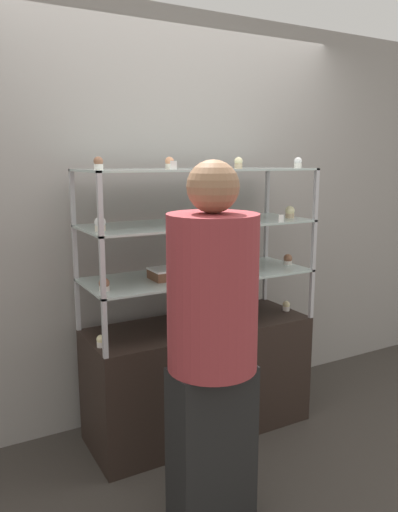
# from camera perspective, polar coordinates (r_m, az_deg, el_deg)

# --- Properties ---
(ground_plane) EXTENTS (20.00, 20.00, 0.00)m
(ground_plane) POSITION_cam_1_polar(r_m,az_deg,el_deg) (3.35, 0.00, -19.04)
(ground_plane) COLOR #38332D
(back_wall) EXTENTS (8.00, 0.05, 2.60)m
(back_wall) POSITION_cam_1_polar(r_m,az_deg,el_deg) (3.28, -3.41, 4.35)
(back_wall) COLOR gray
(back_wall) RESTS_ON ground_plane
(display_base) EXTENTS (1.37, 0.51, 0.69)m
(display_base) POSITION_cam_1_polar(r_m,az_deg,el_deg) (3.19, 0.00, -13.63)
(display_base) COLOR black
(display_base) RESTS_ON ground_plane
(display_riser_lower) EXTENTS (1.37, 0.51, 0.31)m
(display_riser_lower) POSITION_cam_1_polar(r_m,az_deg,el_deg) (2.99, 0.00, -2.38)
(display_riser_lower) COLOR #B7B7BC
(display_riser_lower) RESTS_ON display_base
(display_riser_middle) EXTENTS (1.37, 0.51, 0.31)m
(display_riser_middle) POSITION_cam_1_polar(r_m,az_deg,el_deg) (2.93, 0.00, 3.54)
(display_riser_middle) COLOR #B7B7BC
(display_riser_middle) RESTS_ON display_riser_lower
(display_riser_upper) EXTENTS (1.37, 0.51, 0.31)m
(display_riser_upper) POSITION_cam_1_polar(r_m,az_deg,el_deg) (2.91, 0.00, 9.62)
(display_riser_upper) COLOR #B7B7BC
(display_riser_upper) RESTS_ON display_riser_middle
(layer_cake_centerpiece) EXTENTS (0.20, 0.20, 0.14)m
(layer_cake_centerpiece) POSITION_cam_1_polar(r_m,az_deg,el_deg) (3.18, 1.15, -5.71)
(layer_cake_centerpiece) COLOR #DBBC84
(layer_cake_centerpiece) RESTS_ON display_base
(sheet_cake_frosted) EXTENTS (0.21, 0.16, 0.06)m
(sheet_cake_frosted) POSITION_cam_1_polar(r_m,az_deg,el_deg) (2.86, -3.47, -1.98)
(sheet_cake_frosted) COLOR brown
(sheet_cake_frosted) RESTS_ON display_riser_lower
(cupcake_0) EXTENTS (0.05, 0.05, 0.07)m
(cupcake_0) POSITION_cam_1_polar(r_m,az_deg,el_deg) (2.74, -11.15, -9.51)
(cupcake_0) COLOR white
(cupcake_0) RESTS_ON display_base
(cupcake_1) EXTENTS (0.05, 0.05, 0.07)m
(cupcake_1) POSITION_cam_1_polar(r_m,az_deg,el_deg) (3.36, 9.94, -5.64)
(cupcake_1) COLOR white
(cupcake_1) RESTS_ON display_base
(price_tag_0) EXTENTS (0.04, 0.00, 0.04)m
(price_tag_0) POSITION_cam_1_polar(r_m,az_deg,el_deg) (2.83, 0.88, -8.88)
(price_tag_0) COLOR white
(price_tag_0) RESTS_ON display_base
(cupcake_2) EXTENTS (0.06, 0.06, 0.07)m
(cupcake_2) POSITION_cam_1_polar(r_m,az_deg,el_deg) (2.64, -10.78, -3.23)
(cupcake_2) COLOR white
(cupcake_2) RESTS_ON display_riser_lower
(cupcake_3) EXTENTS (0.06, 0.06, 0.07)m
(cupcake_3) POSITION_cam_1_polar(r_m,az_deg,el_deg) (2.94, 0.51, -1.57)
(cupcake_3) COLOR #CCB28C
(cupcake_3) RESTS_ON display_riser_lower
(cupcake_4) EXTENTS (0.06, 0.06, 0.07)m
(cupcake_4) POSITION_cam_1_polar(r_m,az_deg,el_deg) (3.09, 5.64, -1.04)
(cupcake_4) COLOR beige
(cupcake_4) RESTS_ON display_riser_lower
(cupcake_5) EXTENTS (0.06, 0.06, 0.07)m
(cupcake_5) POSITION_cam_1_polar(r_m,az_deg,el_deg) (3.29, 10.12, -0.40)
(cupcake_5) COLOR white
(cupcake_5) RESTS_ON display_riser_lower
(price_tag_1) EXTENTS (0.04, 0.00, 0.04)m
(price_tag_1) POSITION_cam_1_polar(r_m,az_deg,el_deg) (2.90, 6.13, -2.04)
(price_tag_1) COLOR white
(price_tag_1) RESTS_ON display_riser_lower
(cupcake_6) EXTENTS (0.06, 0.06, 0.07)m
(cupcake_6) POSITION_cam_1_polar(r_m,az_deg,el_deg) (2.61, -11.23, 3.59)
(cupcake_6) COLOR beige
(cupcake_6) RESTS_ON display_riser_middle
(cupcake_7) EXTENTS (0.06, 0.06, 0.07)m
(cupcake_7) POSITION_cam_1_polar(r_m,az_deg,el_deg) (2.84, 1.16, 4.39)
(cupcake_7) COLOR white
(cupcake_7) RESTS_ON display_riser_middle
(cupcake_8) EXTENTS (0.06, 0.06, 0.07)m
(cupcake_8) POSITION_cam_1_polar(r_m,az_deg,el_deg) (3.20, 10.35, 4.96)
(cupcake_8) COLOR #CCB28C
(cupcake_8) RESTS_ON display_riser_middle
(price_tag_2) EXTENTS (0.04, 0.00, 0.04)m
(price_tag_2) POSITION_cam_1_polar(r_m,az_deg,el_deg) (2.96, 9.37, 4.25)
(price_tag_2) COLOR white
(price_tag_2) RESTS_ON display_riser_middle
(cupcake_9) EXTENTS (0.05, 0.05, 0.07)m
(cupcake_9) POSITION_cam_1_polar(r_m,az_deg,el_deg) (2.56, -11.42, 10.35)
(cupcake_9) COLOR white
(cupcake_9) RESTS_ON display_riser_upper
(cupcake_10) EXTENTS (0.05, 0.05, 0.07)m
(cupcake_10) POSITION_cam_1_polar(r_m,az_deg,el_deg) (2.74, -3.39, 10.56)
(cupcake_10) COLOR beige
(cupcake_10) RESTS_ON display_riser_upper
(cupcake_11) EXTENTS (0.05, 0.05, 0.07)m
(cupcake_11) POSITION_cam_1_polar(r_m,az_deg,el_deg) (2.91, 4.53, 10.57)
(cupcake_11) COLOR #CCB28C
(cupcake_11) RESTS_ON display_riser_upper
(cupcake_12) EXTENTS (0.05, 0.05, 0.07)m
(cupcake_12) POSITION_cam_1_polar(r_m,az_deg,el_deg) (3.17, 11.24, 10.42)
(cupcake_12) COLOR white
(cupcake_12) RESTS_ON display_riser_upper
(price_tag_3) EXTENTS (0.04, 0.00, 0.04)m
(price_tag_3) POSITION_cam_1_polar(r_m,az_deg,el_deg) (2.57, -2.92, 10.32)
(price_tag_3) COLOR white
(price_tag_3) RESTS_ON display_riser_upper
(customer_figure) EXTENTS (0.39, 0.39, 1.68)m
(customer_figure) POSITION_cam_1_polar(r_m,az_deg,el_deg) (2.20, 1.52, -9.81)
(customer_figure) COLOR black
(customer_figure) RESTS_ON ground_plane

